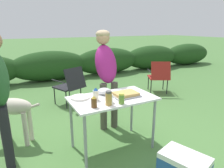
{
  "coord_description": "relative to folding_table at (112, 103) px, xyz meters",
  "views": [
    {
      "loc": [
        -1.15,
        -2.17,
        1.63
      ],
      "look_at": [
        0.05,
        0.11,
        0.89
      ],
      "focal_mm": 32.0,
      "sensor_mm": 36.0,
      "label": 1
    }
  ],
  "objects": [
    {
      "name": "dog",
      "position": [
        -1.2,
        0.78,
        -0.15
      ],
      "size": [
        0.74,
        0.5,
        0.73
      ],
      "rotation": [
        0.0,
        0.0,
        1.03
      ],
      "color": "beige",
      "rests_on": "ground"
    },
    {
      "name": "beer_bottle",
      "position": [
        -0.34,
        -0.19,
        0.14
      ],
      "size": [
        0.07,
        0.07,
        0.14
      ],
      "color": "brown",
      "rests_on": "folding_table"
    },
    {
      "name": "spice_jar",
      "position": [
        -0.16,
        -0.21,
        0.16
      ],
      "size": [
        0.08,
        0.08,
        0.17
      ],
      "color": "#B2893D",
      "rests_on": "folding_table"
    },
    {
      "name": "camp_chair_near_hedge",
      "position": [
        -0.04,
        1.82,
        -0.2
      ],
      "size": [
        0.66,
        0.72,
        0.83
      ],
      "rotation": [
        0.0,
        0.0,
        0.4
      ],
      "color": "#232328",
      "rests_on": "ground"
    },
    {
      "name": "ground_plane",
      "position": [
        0.0,
        0.0,
        -0.66
      ],
      "size": [
        60.0,
        60.0,
        0.0
      ],
      "primitive_type": "plane",
      "color": "#4C7A3D"
    },
    {
      "name": "paper_cup_stack",
      "position": [
        -0.11,
        -0.14,
        0.13
      ],
      "size": [
        0.08,
        0.08,
        0.1
      ],
      "primitive_type": "cylinder",
      "color": "white",
      "rests_on": "folding_table"
    },
    {
      "name": "plate_stack",
      "position": [
        -0.38,
        0.16,
        0.09
      ],
      "size": [
        0.24,
        0.24,
        0.03
      ],
      "primitive_type": "cylinder",
      "color": "white",
      "rests_on": "folding_table"
    },
    {
      "name": "camp_chair_green_behind_table",
      "position": [
        2.14,
        1.56,
        -0.2
      ],
      "size": [
        0.69,
        0.74,
        0.83
      ],
      "rotation": [
        0.0,
        0.0,
        -0.49
      ],
      "color": "maroon",
      "rests_on": "ground"
    },
    {
      "name": "folding_table",
      "position": [
        0.0,
        0.0,
        0.0
      ],
      "size": [
        1.1,
        0.64,
        0.74
      ],
      "color": "white",
      "rests_on": "ground"
    },
    {
      "name": "shrub_hedge",
      "position": [
        0.0,
        4.17,
        -0.2
      ],
      "size": [
        14.4,
        0.9,
        0.92
      ],
      "color": "#1E4219",
      "rests_on": "ground"
    },
    {
      "name": "food_tray",
      "position": [
        0.18,
        -0.04,
        0.1
      ],
      "size": [
        0.35,
        0.26,
        0.06
      ],
      "color": "#9E9EA3",
      "rests_on": "folding_table"
    },
    {
      "name": "relish_jar",
      "position": [
        -0.01,
        -0.24,
        0.14
      ],
      "size": [
        0.07,
        0.07,
        0.13
      ],
      "color": "olive",
      "rests_on": "folding_table"
    },
    {
      "name": "standing_person_in_navy_coat",
      "position": [
        0.22,
        0.64,
        0.33
      ],
      "size": [
        0.38,
        0.49,
        1.58
      ],
      "rotation": [
        0.0,
        0.0,
        -0.07
      ],
      "color": "#4C473D",
      "rests_on": "ground"
    },
    {
      "name": "mayo_bottle",
      "position": [
        -0.23,
        0.01,
        0.16
      ],
      "size": [
        0.07,
        0.07,
        0.17
      ],
      "color": "silver",
      "rests_on": "folding_table"
    },
    {
      "name": "mixing_bowl",
      "position": [
        -0.04,
        0.17,
        0.12
      ],
      "size": [
        0.18,
        0.18,
        0.09
      ],
      "primitive_type": "ellipsoid",
      "color": "silver",
      "rests_on": "folding_table"
    }
  ]
}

